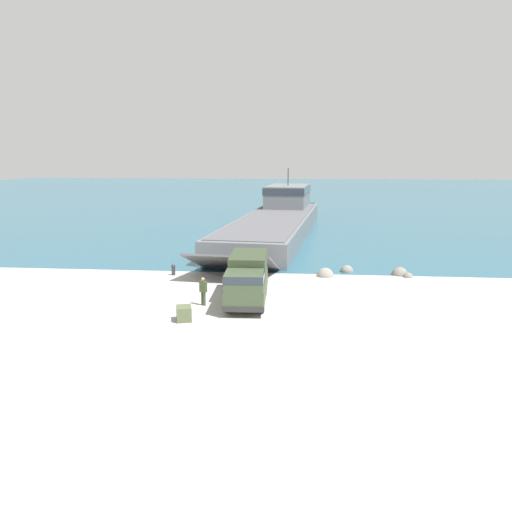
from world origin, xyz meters
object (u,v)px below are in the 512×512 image
object	(u,v)px
soldier_on_ramp	(203,289)
cargo_crate	(184,313)
landing_craft	(278,217)
mooring_bollard	(173,269)
moored_boat_a	(298,203)
military_truck	(247,278)

from	to	relation	value
soldier_on_ramp	cargo_crate	distance (m)	3.11
landing_craft	mooring_bollard	bearing A→B (deg)	-100.71
moored_boat_a	mooring_bollard	distance (m)	57.92
moored_boat_a	cargo_crate	xyz separation A→B (m)	(-5.66, -68.03, -0.26)
military_truck	moored_boat_a	bearing A→B (deg)	175.62
military_truck	soldier_on_ramp	distance (m)	2.89
soldier_on_ramp	moored_boat_a	distance (m)	65.24
military_truck	cargo_crate	size ratio (longest dim) A/B	7.15
soldier_on_ramp	military_truck	bearing A→B (deg)	139.13
military_truck	moored_boat_a	xyz separation A→B (m)	(2.51, 63.93, -0.84)
moored_boat_a	soldier_on_ramp	bearing A→B (deg)	-144.34
landing_craft	moored_boat_a	size ratio (longest dim) A/B	6.71
soldier_on_ramp	mooring_bollard	bearing A→B (deg)	-126.93
military_truck	soldier_on_ramp	bearing A→B (deg)	-69.39
military_truck	mooring_bollard	world-z (taller)	military_truck
landing_craft	moored_boat_a	distance (m)	33.11
mooring_bollard	military_truck	bearing A→B (deg)	-45.70
moored_boat_a	military_truck	bearing A→B (deg)	-142.07
landing_craft	mooring_bollard	distance (m)	25.20
landing_craft	mooring_bollard	size ratio (longest dim) A/B	48.62
moored_boat_a	cargo_crate	bearing A→B (deg)	-144.58
soldier_on_ramp	mooring_bollard	size ratio (longest dim) A/B	2.03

